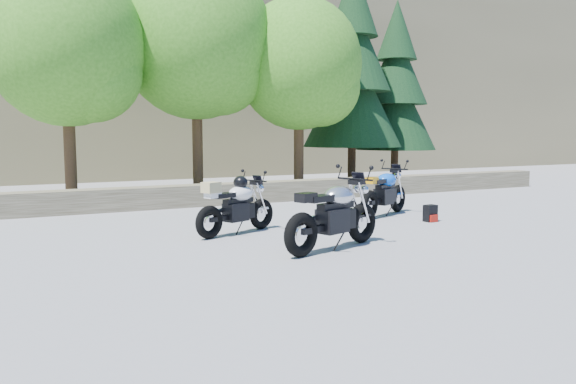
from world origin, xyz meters
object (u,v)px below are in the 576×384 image
object	(u,v)px
blue_bike	(385,193)
backpack	(430,214)
silver_bike	(334,216)
white_bike	(236,206)

from	to	relation	value
blue_bike	backpack	world-z (taller)	blue_bike
backpack	blue_bike	bearing A→B (deg)	102.09
silver_bike	white_bike	world-z (taller)	silver_bike
blue_bike	backpack	size ratio (longest dim) A/B	5.42
silver_bike	backpack	size ratio (longest dim) A/B	6.08
silver_bike	blue_bike	xyz separation A→B (m)	(2.72, 2.41, -0.03)
silver_bike	blue_bike	world-z (taller)	silver_bike
blue_bike	white_bike	bearing A→B (deg)	161.91
silver_bike	blue_bike	distance (m)	3.63
silver_bike	backpack	distance (m)	3.34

